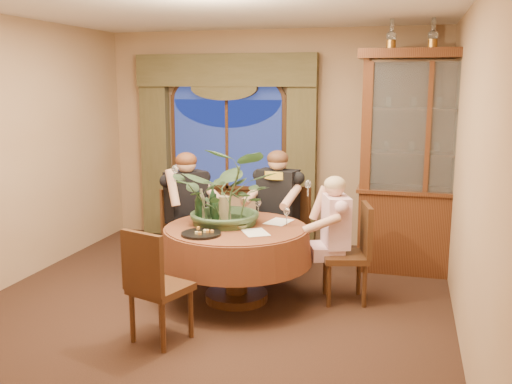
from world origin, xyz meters
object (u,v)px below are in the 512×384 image
(chair_front_left, at_px, (161,285))
(wine_bottle_3, at_px, (201,205))
(dining_table, at_px, (236,263))
(person_scarf, at_px, (278,211))
(centerpiece_plant, at_px, (230,158))
(person_back, at_px, (186,214))
(wine_bottle_0, at_px, (198,208))
(olive_bowl, at_px, (239,226))
(chair_back, at_px, (187,234))
(wine_bottle_2, at_px, (215,211))
(oil_lamp_right, at_px, (476,31))
(china_cabinet, at_px, (426,164))
(chair_right, at_px, (345,254))
(person_pink, at_px, (335,237))
(oil_lamp_left, at_px, (392,33))
(oil_lamp_center, at_px, (433,32))
(stoneware_vase, at_px, (224,210))
(wine_bottle_1, at_px, (213,203))
(chair_back_right, at_px, (285,231))

(chair_front_left, height_order, wine_bottle_3, wine_bottle_3)
(dining_table, height_order, chair_front_left, chair_front_left)
(person_scarf, relative_size, centerpiece_plant, 1.21)
(person_back, relative_size, wine_bottle_3, 4.19)
(wine_bottle_0, xyz_separation_m, wine_bottle_3, (-0.02, 0.13, 0.00))
(olive_bowl, bearing_deg, chair_back, 140.72)
(wine_bottle_3, bearing_deg, wine_bottle_2, -43.31)
(oil_lamp_right, bearing_deg, china_cabinet, 180.00)
(wine_bottle_2, bearing_deg, olive_bowl, 1.14)
(china_cabinet, relative_size, person_back, 1.79)
(china_cabinet, bearing_deg, person_scarf, -165.22)
(person_scarf, relative_size, wine_bottle_3, 4.21)
(chair_right, xyz_separation_m, person_back, (-1.80, 0.37, 0.21))
(chair_right, distance_m, person_pink, 0.19)
(china_cabinet, height_order, wine_bottle_2, china_cabinet)
(china_cabinet, height_order, chair_right, china_cabinet)
(person_pink, distance_m, centerpiece_plant, 1.30)
(chair_front_left, distance_m, person_pink, 1.86)
(chair_right, height_order, chair_back, same)
(oil_lamp_left, height_order, oil_lamp_center, same)
(dining_table, bearing_deg, oil_lamp_right, 32.74)
(stoneware_vase, relative_size, wine_bottle_2, 0.83)
(dining_table, distance_m, person_pink, 1.01)
(chair_back, bearing_deg, oil_lamp_right, 143.60)
(chair_back, distance_m, wine_bottle_3, 0.71)
(wine_bottle_0, bearing_deg, china_cabinet, 33.60)
(stoneware_vase, bearing_deg, dining_table, -31.08)
(wine_bottle_2, bearing_deg, centerpiece_plant, 66.26)
(china_cabinet, relative_size, chair_right, 2.58)
(chair_right, distance_m, wine_bottle_2, 1.33)
(chair_back, xyz_separation_m, person_back, (-0.03, 0.06, 0.21))
(person_scarf, bearing_deg, chair_right, 149.36)
(chair_front_left, height_order, stoneware_vase, stoneware_vase)
(wine_bottle_0, bearing_deg, wine_bottle_3, 98.15)
(wine_bottle_1, height_order, wine_bottle_2, same)
(oil_lamp_right, distance_m, wine_bottle_1, 3.28)
(person_back, xyz_separation_m, olive_bowl, (0.82, -0.71, 0.08))
(wine_bottle_0, bearing_deg, wine_bottle_1, 74.25)
(oil_lamp_center, distance_m, person_back, 3.30)
(chair_front_left, bearing_deg, person_pink, 65.59)
(oil_lamp_center, bearing_deg, olive_bowl, -138.83)
(oil_lamp_center, xyz_separation_m, chair_back, (-2.51, -0.85, -2.17))
(oil_lamp_left, bearing_deg, person_back, -159.44)
(oil_lamp_left, distance_m, chair_back, 3.12)
(person_pink, bearing_deg, wine_bottle_1, 75.18)
(wine_bottle_0, xyz_separation_m, wine_bottle_1, (0.07, 0.24, 0.00))
(chair_back_right, xyz_separation_m, wine_bottle_3, (-0.68, -0.84, 0.44))
(stoneware_vase, xyz_separation_m, wine_bottle_1, (-0.16, 0.13, 0.03))
(chair_front_left, relative_size, person_back, 0.70)
(wine_bottle_2, bearing_deg, oil_lamp_left, 44.72)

